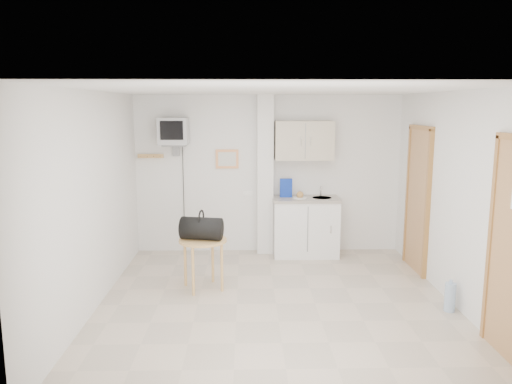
{
  "coord_description": "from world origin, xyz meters",
  "views": [
    {
      "loc": [
        -0.35,
        -5.62,
        2.33
      ],
      "look_at": [
        -0.23,
        0.6,
        1.25
      ],
      "focal_mm": 35.0,
      "sensor_mm": 36.0,
      "label": 1
    }
  ],
  "objects_px": {
    "round_table": "(203,246)",
    "duffel_bag": "(201,228)",
    "crt_television": "(174,132)",
    "water_bottle": "(450,297)"
  },
  "relations": [
    {
      "from": "crt_television",
      "to": "round_table",
      "type": "height_order",
      "value": "crt_television"
    },
    {
      "from": "round_table",
      "to": "crt_television",
      "type": "bearing_deg",
      "value": 110.02
    },
    {
      "from": "round_table",
      "to": "duffel_bag",
      "type": "xyz_separation_m",
      "value": [
        -0.01,
        -0.0,
        0.23
      ]
    },
    {
      "from": "crt_television",
      "to": "duffel_bag",
      "type": "distance_m",
      "value": 1.95
    },
    {
      "from": "round_table",
      "to": "duffel_bag",
      "type": "relative_size",
      "value": 1.16
    },
    {
      "from": "round_table",
      "to": "water_bottle",
      "type": "bearing_deg",
      "value": -15.14
    },
    {
      "from": "crt_television",
      "to": "duffel_bag",
      "type": "relative_size",
      "value": 3.82
    },
    {
      "from": "round_table",
      "to": "water_bottle",
      "type": "height_order",
      "value": "round_table"
    },
    {
      "from": "water_bottle",
      "to": "duffel_bag",
      "type": "bearing_deg",
      "value": 165.02
    },
    {
      "from": "crt_television",
      "to": "water_bottle",
      "type": "distance_m",
      "value": 4.48
    }
  ]
}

